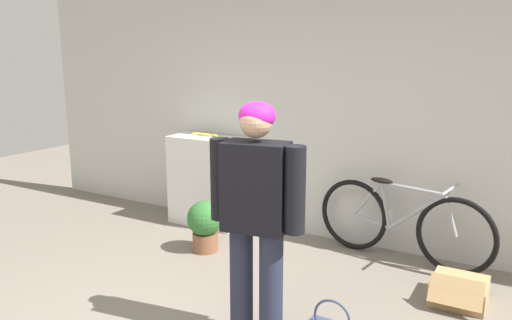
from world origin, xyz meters
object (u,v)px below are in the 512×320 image
person (256,206)px  banana (205,134)px  cardboard_box (459,291)px  potted_plant (205,223)px  bicycle (401,223)px

person → banana: bearing=123.8°
person → banana: person is taller
person → cardboard_box: person is taller
banana → potted_plant: (0.50, -0.74, -0.74)m
person → cardboard_box: (1.13, 1.22, -0.85)m
person → banana: 2.49m
potted_plant → cardboard_box: bearing=3.4°
bicycle → banana: size_ratio=4.53×
person → cardboard_box: bearing=37.8°
potted_plant → bicycle: bearing=22.3°
bicycle → banana: bearing=-172.8°
bicycle → potted_plant: bicycle is taller
person → potted_plant: person is taller
bicycle → cardboard_box: 0.88m
banana → potted_plant: banana is taller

